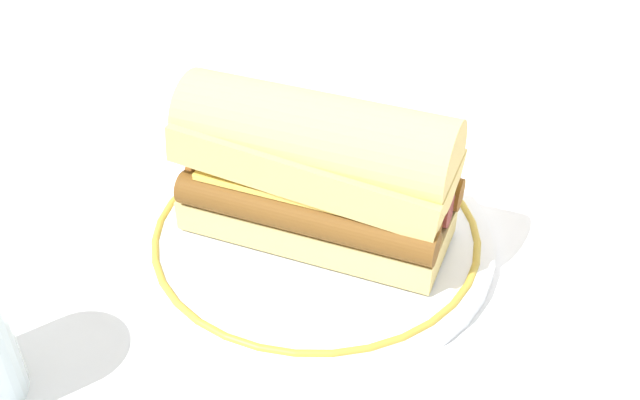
{
  "coord_description": "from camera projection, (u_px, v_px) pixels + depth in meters",
  "views": [
    {
      "loc": [
        0.23,
        -0.41,
        0.4
      ],
      "look_at": [
        0.0,
        0.0,
        0.04
      ],
      "focal_mm": 42.38,
      "sensor_mm": 36.0,
      "label": 1
    }
  ],
  "objects": [
    {
      "name": "sausage_sandwich",
      "position": [
        320.0,
        168.0,
        0.57
      ],
      "size": [
        0.22,
        0.12,
        0.12
      ],
      "rotation": [
        0.0,
        0.0,
        0.12
      ],
      "color": "#D1B86D",
      "rests_on": "plate"
    },
    {
      "name": "plate",
      "position": [
        320.0,
        236.0,
        0.61
      ],
      "size": [
        0.29,
        0.29,
        0.01
      ],
      "color": "white",
      "rests_on": "ground_plane"
    },
    {
      "name": "ground_plane",
      "position": [
        316.0,
        243.0,
        0.62
      ],
      "size": [
        1.5,
        1.5,
        0.0
      ],
      "primitive_type": "plane",
      "color": "silver"
    }
  ]
}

